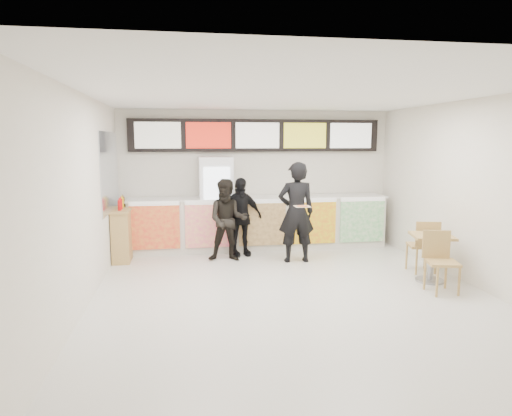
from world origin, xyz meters
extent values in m
plane|color=beige|center=(0.00, 0.00, 0.00)|extent=(7.00, 7.00, 0.00)
plane|color=white|center=(0.00, 0.00, 3.00)|extent=(7.00, 7.00, 0.00)
plane|color=silver|center=(0.00, 3.50, 1.50)|extent=(6.00, 0.00, 6.00)
plane|color=silver|center=(-3.00, 0.00, 1.50)|extent=(0.00, 7.00, 7.00)
plane|color=silver|center=(3.00, 0.00, 1.50)|extent=(0.00, 7.00, 7.00)
cube|color=silver|center=(0.00, 3.10, 0.55)|extent=(5.50, 0.70, 1.10)
cube|color=silver|center=(0.00, 3.10, 1.12)|extent=(5.56, 0.76, 0.04)
cube|color=red|center=(-2.20, 2.72, 0.61)|extent=(0.99, 0.02, 0.90)
cube|color=#F73779|center=(-1.10, 2.72, 0.61)|extent=(0.99, 0.02, 0.90)
cube|color=brown|center=(0.00, 2.72, 0.61)|extent=(0.99, 0.02, 0.90)
cube|color=yellow|center=(1.10, 2.72, 0.61)|extent=(0.99, 0.02, 0.90)
cube|color=green|center=(2.20, 2.72, 0.61)|extent=(0.99, 0.02, 0.90)
cube|color=black|center=(0.00, 3.42, 2.45)|extent=(5.50, 0.12, 0.70)
cube|color=beige|center=(-2.12, 3.35, 2.45)|extent=(0.95, 0.02, 0.55)
cube|color=red|center=(-1.06, 3.35, 2.45)|extent=(0.95, 0.02, 0.55)
cube|color=white|center=(0.00, 3.35, 2.45)|extent=(0.95, 0.02, 0.55)
cube|color=yellow|center=(1.06, 3.35, 2.45)|extent=(0.95, 0.02, 0.55)
cube|color=white|center=(2.12, 3.35, 2.45)|extent=(0.95, 0.02, 0.55)
cube|color=white|center=(-0.93, 3.12, 1.00)|extent=(0.70, 0.65, 2.00)
cube|color=white|center=(-0.93, 2.78, 1.05)|extent=(0.54, 0.02, 1.50)
cylinder|color=#2A991B|center=(-1.14, 2.82, 0.45)|extent=(0.07, 0.07, 0.22)
cylinder|color=orange|center=(-1.00, 2.82, 0.45)|extent=(0.07, 0.07, 0.22)
cylinder|color=red|center=(-0.86, 2.82, 0.45)|extent=(0.07, 0.07, 0.22)
cylinder|color=blue|center=(-0.72, 2.82, 0.45)|extent=(0.07, 0.07, 0.22)
cylinder|color=orange|center=(-1.14, 2.82, 0.83)|extent=(0.07, 0.07, 0.22)
cylinder|color=red|center=(-1.00, 2.82, 0.83)|extent=(0.07, 0.07, 0.22)
cylinder|color=blue|center=(-0.86, 2.82, 0.83)|extent=(0.07, 0.07, 0.22)
cylinder|color=#2A991B|center=(-0.72, 2.82, 0.83)|extent=(0.07, 0.07, 0.22)
cylinder|color=red|center=(-1.14, 2.82, 1.21)|extent=(0.07, 0.07, 0.22)
cylinder|color=blue|center=(-1.00, 2.82, 1.21)|extent=(0.07, 0.07, 0.22)
cylinder|color=#2A991B|center=(-0.86, 2.82, 1.21)|extent=(0.07, 0.07, 0.22)
cylinder|color=orange|center=(-0.72, 2.82, 1.21)|extent=(0.07, 0.07, 0.22)
cylinder|color=blue|center=(-1.14, 2.82, 1.59)|extent=(0.07, 0.07, 0.22)
cylinder|color=#2A991B|center=(-1.00, 2.82, 1.59)|extent=(0.07, 0.07, 0.22)
cylinder|color=orange|center=(-0.86, 2.82, 1.59)|extent=(0.07, 0.07, 0.22)
cylinder|color=red|center=(-0.72, 2.82, 1.59)|extent=(0.07, 0.07, 0.22)
cube|color=#B2B7BF|center=(-2.99, 2.45, 1.75)|extent=(0.01, 2.00, 1.50)
imported|color=black|center=(0.52, 1.91, 0.97)|extent=(0.72, 0.48, 1.94)
imported|color=black|center=(-0.78, 2.18, 0.80)|extent=(0.85, 0.70, 1.61)
imported|color=black|center=(-0.50, 2.55, 0.80)|extent=(1.00, 0.59, 1.60)
cube|color=beige|center=(0.52, 1.46, 1.15)|extent=(0.28, 0.28, 0.01)
cone|color=#CC7233|center=(0.52, 1.46, 1.16)|extent=(0.36, 0.36, 0.02)
cube|color=tan|center=(2.43, 0.31, 0.77)|extent=(0.77, 0.77, 0.04)
cylinder|color=gray|center=(2.43, 0.31, 0.38)|extent=(0.08, 0.08, 0.76)
cylinder|color=gray|center=(2.43, 0.31, 0.02)|extent=(0.47, 0.47, 0.03)
cube|color=tan|center=(2.29, -0.26, 0.48)|extent=(0.54, 0.54, 0.04)
cube|color=tan|center=(2.29, -0.06, 0.72)|extent=(0.42, 0.13, 0.45)
cube|color=tan|center=(2.57, 0.87, 0.48)|extent=(0.54, 0.54, 0.04)
cube|color=tan|center=(2.57, 0.67, 0.72)|extent=(0.42, 0.13, 0.45)
cube|color=tan|center=(-2.82, 2.57, 0.49)|extent=(0.33, 0.87, 0.98)
cube|color=tan|center=(-2.82, 2.57, 1.00)|extent=(0.37, 0.91, 0.04)
cylinder|color=red|center=(-2.82, 2.33, 1.12)|extent=(0.07, 0.07, 0.20)
cylinder|color=red|center=(-2.82, 2.51, 1.12)|extent=(0.07, 0.07, 0.20)
cylinder|color=yellow|center=(-2.82, 2.70, 1.12)|extent=(0.07, 0.07, 0.20)
cylinder|color=brown|center=(-2.82, 2.87, 1.12)|extent=(0.07, 0.07, 0.20)
camera|label=1|loc=(-1.61, -6.52, 2.32)|focal=32.00mm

